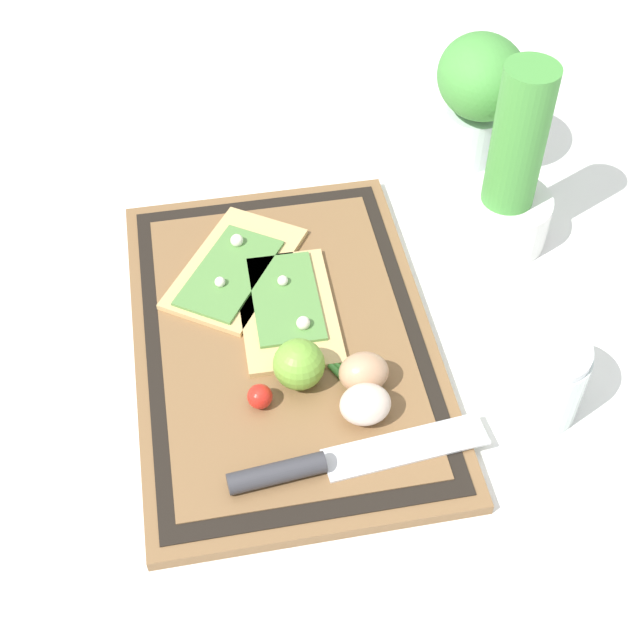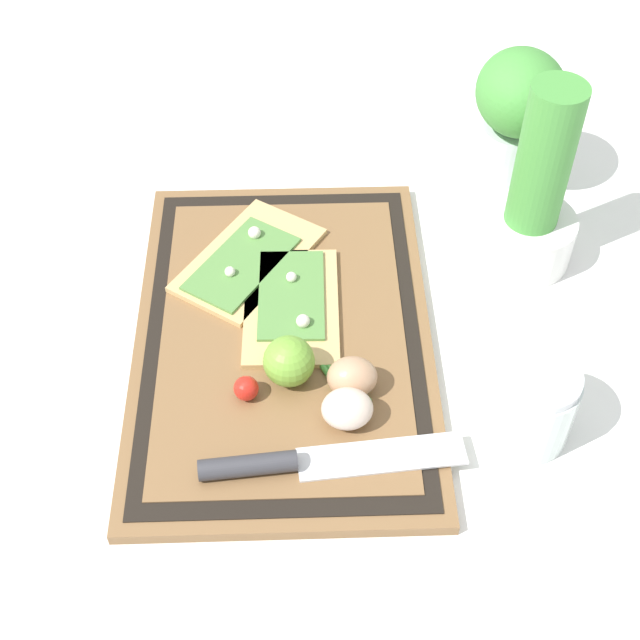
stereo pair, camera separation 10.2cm
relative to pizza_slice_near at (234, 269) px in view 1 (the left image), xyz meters
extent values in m
plane|color=white|center=(0.11, 0.04, -0.02)|extent=(6.00, 6.00, 0.00)
cube|color=brown|center=(0.11, 0.04, -0.02)|extent=(0.51, 0.34, 0.01)
cube|color=black|center=(0.11, 0.04, -0.01)|extent=(0.48, 0.31, 0.00)
cube|color=brown|center=(0.11, 0.04, -0.01)|extent=(0.44, 0.28, 0.00)
cube|color=tan|center=(0.00, 0.00, 0.00)|extent=(0.22, 0.20, 0.01)
cube|color=#568942|center=(0.01, -0.01, 0.00)|extent=(0.17, 0.15, 0.00)
sphere|color=silver|center=(-0.04, 0.01, 0.01)|extent=(0.02, 0.02, 0.02)
sphere|color=silver|center=(0.03, -0.02, 0.01)|extent=(0.01, 0.01, 0.01)
cube|color=tan|center=(0.08, 0.05, 0.00)|extent=(0.18, 0.11, 0.01)
cube|color=#568942|center=(0.06, 0.05, 0.00)|extent=(0.14, 0.08, 0.00)
sphere|color=silver|center=(0.11, 0.07, 0.01)|extent=(0.02, 0.02, 0.02)
sphere|color=silver|center=(0.04, 0.05, 0.01)|extent=(0.01, 0.01, 0.01)
cube|color=silver|center=(0.29, 0.14, 0.00)|extent=(0.06, 0.18, 0.00)
cylinder|color=#38383D|center=(0.30, 0.01, 0.01)|extent=(0.03, 0.10, 0.02)
ellipsoid|color=tan|center=(0.20, 0.12, 0.02)|extent=(0.05, 0.05, 0.05)
ellipsoid|color=beige|center=(0.24, 0.11, 0.02)|extent=(0.05, 0.05, 0.05)
sphere|color=#70A838|center=(0.18, 0.05, 0.02)|extent=(0.06, 0.06, 0.06)
sphere|color=red|center=(0.20, 0.00, 0.01)|extent=(0.03, 0.03, 0.03)
cylinder|color=#47933D|center=(0.10, 0.05, 0.00)|extent=(0.26, 0.13, 0.01)
cylinder|color=#47933D|center=(0.10, 0.05, 0.00)|extent=(0.25, 0.15, 0.01)
cylinder|color=#47933D|center=(0.10, 0.05, 0.00)|extent=(0.24, 0.17, 0.01)
cylinder|color=white|center=(-0.02, 0.35, 0.01)|extent=(0.12, 0.12, 0.07)
cylinder|color=#47933D|center=(-0.02, 0.35, 0.12)|extent=(0.06, 0.06, 0.22)
cylinder|color=silver|center=(0.25, 0.30, 0.02)|extent=(0.09, 0.09, 0.09)
cylinder|color=#B73323|center=(0.25, 0.30, -0.01)|extent=(0.08, 0.08, 0.03)
cylinder|color=silver|center=(0.25, 0.30, 0.07)|extent=(0.09, 0.09, 0.01)
cylinder|color=silver|center=(-0.16, 0.35, 0.03)|extent=(0.08, 0.08, 0.10)
ellipsoid|color=#47933D|center=(-0.16, 0.35, 0.13)|extent=(0.13, 0.11, 0.11)
camera|label=1|loc=(0.77, -0.04, 0.77)|focal=50.00mm
camera|label=2|loc=(0.79, 0.07, 0.77)|focal=50.00mm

